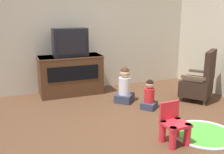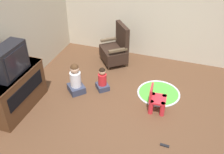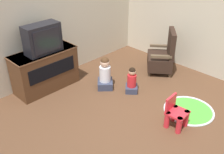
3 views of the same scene
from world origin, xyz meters
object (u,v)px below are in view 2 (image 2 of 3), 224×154
at_px(television, 9,61).
at_px(black_armchair, 116,49).
at_px(child_watching_left, 76,80).
at_px(child_watching_center, 102,80).
at_px(tv_cabinet, 15,91).
at_px(remote_control, 165,145).
at_px(yellow_kid_chair, 156,101).

bearing_deg(television, black_armchair, -28.34).
distance_m(child_watching_left, child_watching_center, 0.55).
distance_m(black_armchair, child_watching_center, 1.12).
bearing_deg(child_watching_left, black_armchair, -63.17).
distance_m(television, child_watching_center, 1.86).
xyz_separation_m(tv_cabinet, child_watching_left, (0.83, -0.84, -0.12)).
distance_m(tv_cabinet, remote_control, 2.85).
distance_m(television, child_watching_left, 1.37).
height_order(television, yellow_kid_chair, television).
relative_size(television, child_watching_left, 1.00).
bearing_deg(child_watching_center, television, 90.12).
bearing_deg(child_watching_center, remote_control, -167.40).
relative_size(television, yellow_kid_chair, 1.27).
xyz_separation_m(yellow_kid_chair, child_watching_left, (0.04, 1.67, 0.07)).
xyz_separation_m(yellow_kid_chair, remote_control, (-0.83, -0.31, -0.20)).
height_order(tv_cabinet, television, television).
bearing_deg(child_watching_left, tv_cabinet, 88.07).
height_order(black_armchair, child_watching_left, black_armchair).
distance_m(yellow_kid_chair, remote_control, 0.91).
xyz_separation_m(television, yellow_kid_chair, (0.78, -2.45, -0.85)).
xyz_separation_m(black_armchair, remote_control, (-2.24, -1.58, -0.35)).
relative_size(tv_cabinet, black_armchair, 1.31).
relative_size(yellow_kid_chair, remote_control, 3.46).
bearing_deg(child_watching_left, yellow_kid_chair, -138.02).
relative_size(tv_cabinet, remote_control, 8.32).
xyz_separation_m(child_watching_left, remote_control, (-0.87, -1.98, -0.28)).
height_order(black_armchair, remote_control, black_armchair).
relative_size(yellow_kid_chair, child_watching_left, 0.79).
distance_m(television, remote_control, 2.96).
bearing_deg(yellow_kid_chair, remote_control, -163.08).
distance_m(tv_cabinet, child_watching_left, 1.18).
relative_size(television, child_watching_center, 1.28).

